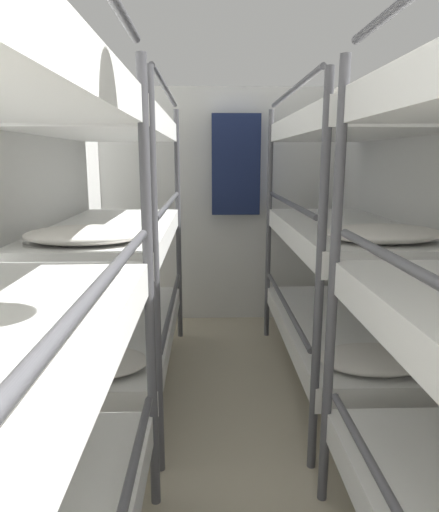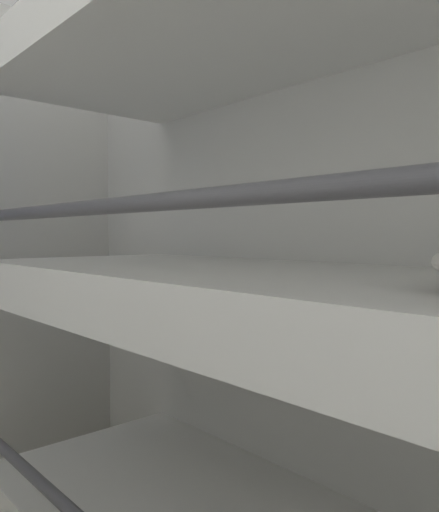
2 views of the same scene
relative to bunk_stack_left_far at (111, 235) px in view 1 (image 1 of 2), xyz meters
The scene contains 4 objects.
wall_back 1.66m from the bunk_stack_left_far, 62.69° to the left, with size 2.41×0.06×2.21m.
bunk_stack_left_far is the anchor object (origin of this frame).
bunk_stack_right_far 1.52m from the bunk_stack_left_far, ahead, with size 0.78×1.85×2.00m.
hanging_coat 1.65m from the bunk_stack_left_far, 56.25° to the left, with size 0.44×0.12×0.90m.
Camera 1 is at (-0.15, 0.53, 1.57)m, focal length 32.00 mm.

